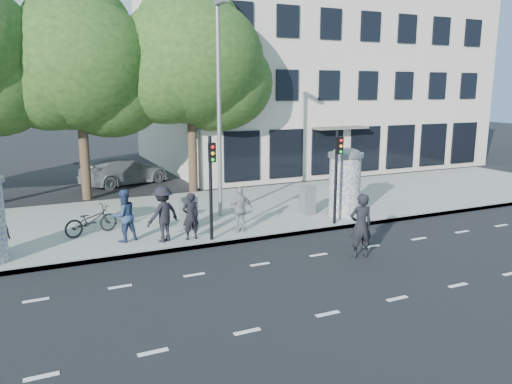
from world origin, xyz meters
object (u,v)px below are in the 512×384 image
ad_column_right (345,180)px  cabinet_left (189,212)px  ped_e (240,209)px  car_right (125,171)px  ped_b (191,216)px  ped_d (163,214)px  cabinet_right (307,200)px  ped_c (124,216)px  traffic_pole_far (337,168)px  man_road (361,226)px  traffic_pole_near (211,178)px  street_lamp (219,95)px  bicycle (91,220)px

ad_column_right → cabinet_left: bearing=172.1°
ped_e → car_right: bearing=-81.7°
ad_column_right → ped_b: ad_column_right is taller
ped_d → ped_e: bearing=155.7°
cabinet_right → car_right: car_right is taller
ad_column_right → cabinet_right: size_ratio=2.34×
ped_b → ped_c: bearing=-23.0°
ped_b → cabinet_left: bearing=-108.8°
traffic_pole_far → man_road: size_ratio=1.72×
traffic_pole_far → cabinet_right: 2.24m
cabinet_left → cabinet_right: bearing=-19.7°
ad_column_right → ped_d: (-7.27, -0.37, -0.48)m
traffic_pole_near → cabinet_right: bearing=19.6°
street_lamp → ped_d: (-2.87, -2.30, -3.73)m
ped_c → cabinet_right: size_ratio=1.51×
ped_d → man_road: size_ratio=0.92×
ped_c → car_right: size_ratio=0.35×
man_road → cabinet_right: bearing=-90.4°
street_lamp → car_right: (-2.02, 9.03, -4.09)m
bicycle → traffic_pole_near: bearing=-142.3°
man_road → ped_d: bearing=-24.4°
ped_e → cabinet_left: size_ratio=1.43×
ped_b → bicycle: size_ratio=0.84×
ped_c → cabinet_right: ped_c is taller
street_lamp → ped_b: bearing=-129.1°
cabinet_left → cabinet_right: size_ratio=0.98×
traffic_pole_near → ped_d: size_ratio=1.87×
traffic_pole_far → street_lamp: street_lamp is taller
traffic_pole_far → bicycle: (-8.31, 2.33, -1.59)m
ped_c → ped_d: ped_d is taller
ad_column_right → cabinet_left: (-6.04, 0.84, -0.83)m
traffic_pole_far → car_right: (-5.42, 11.87, -1.53)m
ad_column_right → bicycle: 9.46m
ad_column_right → street_lamp: size_ratio=0.33×
traffic_pole_far → car_right: size_ratio=0.70×
ped_e → car_right: 11.51m
ped_b → man_road: bearing=136.8°
ped_c → bicycle: ped_c is taller
bicycle → cabinet_left: (3.27, -0.58, 0.07)m
cabinet_right → car_right: 11.48m
car_right → ped_b: bearing=159.7°
ped_b → cabinet_left: 1.44m
street_lamp → car_right: 10.12m
traffic_pole_near → ped_d: traffic_pole_near is taller
traffic_pole_near → traffic_pole_far: (4.80, 0.00, 0.00)m
ped_c → ped_e: (3.84, -0.56, -0.07)m
bicycle → car_right: size_ratio=0.38×
ped_e → cabinet_right: bearing=-162.4°
traffic_pole_near → ped_e: size_ratio=2.15×
street_lamp → man_road: 7.38m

